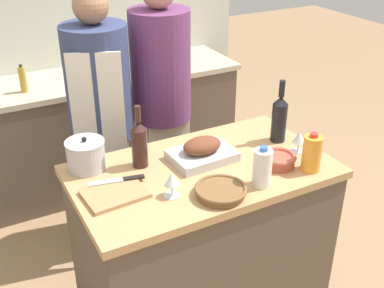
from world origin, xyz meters
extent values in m
cube|color=brown|center=(0.00, 0.00, 0.45)|extent=(1.20, 0.69, 0.90)
cube|color=tan|center=(0.00, 0.00, 0.92)|extent=(1.24, 0.71, 0.04)
cube|color=brown|center=(0.00, 1.60, 0.43)|extent=(2.09, 0.58, 0.86)
cube|color=beige|center=(0.00, 1.60, 0.88)|extent=(2.15, 0.60, 0.04)
cube|color=silver|center=(0.00, 1.95, 1.27)|extent=(2.65, 0.10, 2.55)
cube|color=#BCBCC1|center=(0.04, 0.07, 0.96)|extent=(0.32, 0.24, 0.04)
ellipsoid|color=brown|center=(0.04, 0.07, 1.02)|extent=(0.21, 0.14, 0.08)
cylinder|color=brown|center=(-0.04, -0.24, 0.95)|extent=(0.21, 0.21, 0.03)
torus|color=brown|center=(-0.04, -0.24, 0.97)|extent=(0.23, 0.23, 0.02)
cube|color=#AD7F51|center=(-0.45, -0.02, 0.95)|extent=(0.28, 0.22, 0.02)
cylinder|color=#B7B7BC|center=(-0.49, 0.26, 1.00)|extent=(0.18, 0.18, 0.13)
cylinder|color=#B7B7BC|center=(-0.49, 0.26, 1.08)|extent=(0.19, 0.19, 0.01)
sphere|color=black|center=(-0.49, 0.26, 1.09)|extent=(0.02, 0.02, 0.02)
cylinder|color=#A84C38|center=(0.33, -0.15, 0.96)|extent=(0.16, 0.16, 0.05)
torus|color=#A84C38|center=(0.33, -0.15, 0.99)|extent=(0.17, 0.17, 0.02)
cylinder|color=orange|center=(0.44, -0.25, 1.03)|extent=(0.09, 0.09, 0.18)
cylinder|color=red|center=(0.44, -0.25, 1.12)|extent=(0.04, 0.04, 0.02)
cylinder|color=white|center=(0.16, -0.25, 1.03)|extent=(0.08, 0.08, 0.18)
cylinder|color=#3360B2|center=(0.16, -0.25, 1.12)|extent=(0.04, 0.04, 0.02)
cylinder|color=#381E19|center=(-0.25, 0.16, 1.03)|extent=(0.08, 0.08, 0.19)
cone|color=#381E19|center=(-0.25, 0.16, 1.15)|extent=(0.08, 0.08, 0.04)
cylinder|color=#381E19|center=(-0.25, 0.16, 1.21)|extent=(0.03, 0.03, 0.08)
cylinder|color=black|center=(0.49, 0.07, 1.04)|extent=(0.08, 0.08, 0.21)
cone|color=black|center=(0.49, 0.07, 1.17)|extent=(0.08, 0.08, 0.04)
cylinder|color=black|center=(0.49, 0.07, 1.23)|extent=(0.03, 0.03, 0.09)
cylinder|color=silver|center=(-0.23, -0.14, 0.94)|extent=(0.07, 0.07, 0.00)
cylinder|color=silver|center=(-0.23, -0.14, 0.97)|extent=(0.01, 0.01, 0.05)
cone|color=silver|center=(-0.23, -0.14, 1.02)|extent=(0.07, 0.07, 0.06)
cylinder|color=silver|center=(0.51, -0.08, 0.94)|extent=(0.07, 0.07, 0.00)
cylinder|color=silver|center=(0.51, -0.08, 0.97)|extent=(0.01, 0.01, 0.05)
cone|color=silver|center=(0.51, -0.08, 1.02)|extent=(0.07, 0.07, 0.06)
cube|color=#B7B7BC|center=(-0.46, 0.07, 0.96)|extent=(0.16, 0.06, 0.01)
cube|color=black|center=(-0.33, 0.04, 0.96)|extent=(0.10, 0.05, 0.01)
cylinder|color=#B28E2D|center=(-0.54, 1.51, 0.98)|extent=(0.05, 0.05, 0.17)
cylinder|color=black|center=(-0.54, 1.51, 1.08)|extent=(0.02, 0.02, 0.02)
cube|color=beige|center=(-0.23, 0.81, 0.40)|extent=(0.35, 0.30, 0.80)
cylinder|color=navy|center=(-0.23, 0.81, 1.14)|extent=(0.37, 0.37, 0.67)
sphere|color=#996B4C|center=(-0.23, 0.81, 1.57)|extent=(0.19, 0.19, 0.19)
cube|color=silver|center=(-0.29, 0.65, 0.95)|extent=(0.28, 0.12, 0.85)
cube|color=beige|center=(0.18, 0.86, 0.41)|extent=(0.31, 0.22, 0.82)
cylinder|color=#663360|center=(0.18, 0.86, 1.16)|extent=(0.37, 0.37, 0.68)
camera|label=1|loc=(-0.97, -1.72, 2.11)|focal=45.00mm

